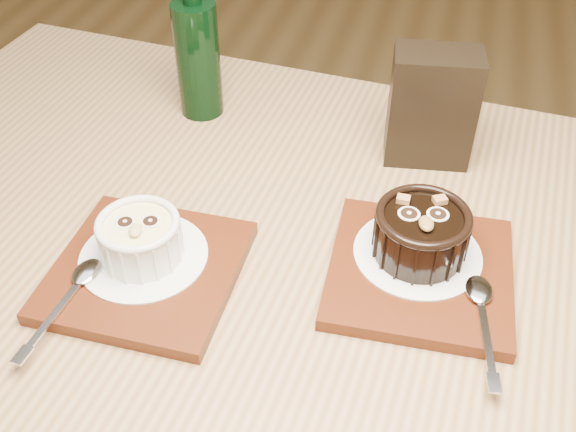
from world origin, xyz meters
name	(u,v)px	position (x,y,z in m)	size (l,w,h in m)	color
table	(304,336)	(0.19, -0.12, 0.66)	(1.26, 0.90, 0.75)	olive
tray_left	(146,271)	(0.03, -0.15, 0.76)	(0.18, 0.18, 0.01)	#55220E
doily_left	(144,256)	(0.03, -0.14, 0.77)	(0.13, 0.13, 0.00)	white
ramekin_white	(140,237)	(0.03, -0.14, 0.79)	(0.08, 0.08, 0.05)	white
spoon_left	(67,297)	(-0.02, -0.22, 0.77)	(0.03, 0.13, 0.01)	silver
tray_right	(420,272)	(0.30, -0.09, 0.76)	(0.18, 0.18, 0.01)	#55220E
doily_right	(417,253)	(0.29, -0.07, 0.77)	(0.13, 0.13, 0.00)	white
ramekin_dark	(421,231)	(0.29, -0.07, 0.80)	(0.09, 0.09, 0.06)	black
spoon_right	(484,318)	(0.36, -0.14, 0.77)	(0.03, 0.13, 0.01)	silver
condiment_stand	(432,107)	(0.28, 0.12, 0.82)	(0.10, 0.06, 0.14)	black
green_bottle	(198,55)	(-0.02, 0.15, 0.83)	(0.06, 0.06, 0.21)	black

